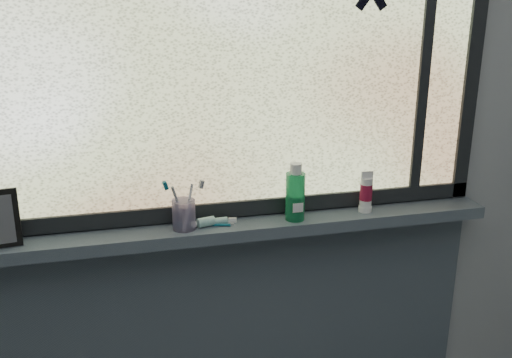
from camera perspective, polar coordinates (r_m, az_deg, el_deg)
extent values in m
cube|color=#9EA3A8|center=(1.80, -1.51, 3.40)|extent=(3.00, 0.01, 2.50)
cube|color=#45515D|center=(1.82, -0.94, -4.84)|extent=(1.62, 0.14, 0.04)
cube|color=#45515D|center=(2.12, -1.23, -17.04)|extent=(1.62, 0.02, 0.98)
cube|color=silver|center=(1.73, -1.42, 12.21)|extent=(1.50, 0.01, 1.00)
cube|color=black|center=(1.84, -1.28, -2.84)|extent=(1.60, 0.03, 0.05)
cube|color=black|center=(2.04, 20.93, 11.96)|extent=(0.05, 0.03, 1.10)
cube|color=black|center=(1.94, 16.56, 12.15)|extent=(0.03, 0.03, 1.00)
cylinder|color=#A494C3|center=(1.75, -7.22, -3.55)|extent=(0.08, 0.08, 0.09)
cylinder|color=#1D9856|center=(1.80, 3.95, -1.29)|extent=(0.08, 0.08, 0.15)
cylinder|color=silver|center=(1.90, 10.96, -1.11)|extent=(0.05, 0.05, 0.10)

